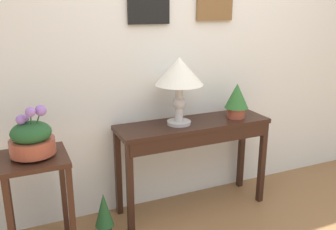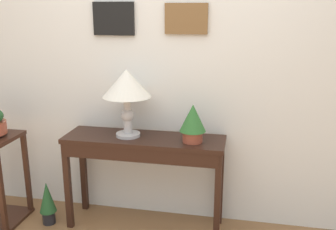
# 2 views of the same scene
# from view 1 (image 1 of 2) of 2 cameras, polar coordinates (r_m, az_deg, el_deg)

# --- Properties ---
(back_wall_with_art) EXTENTS (9.00, 0.13, 2.80)m
(back_wall_with_art) POSITION_cam_1_polar(r_m,az_deg,el_deg) (3.04, 3.51, 12.37)
(back_wall_with_art) COLOR silver
(back_wall_with_art) RESTS_ON ground
(console_table) EXTENTS (1.22, 0.36, 0.75)m
(console_table) POSITION_cam_1_polar(r_m,az_deg,el_deg) (2.90, 4.10, -3.37)
(console_table) COLOR black
(console_table) RESTS_ON ground
(table_lamp) EXTENTS (0.36, 0.36, 0.51)m
(table_lamp) POSITION_cam_1_polar(r_m,az_deg,el_deg) (2.73, 1.76, 6.24)
(table_lamp) COLOR #B7B7BC
(table_lamp) RESTS_ON console_table
(potted_plant_on_console) EXTENTS (0.19, 0.19, 0.28)m
(potted_plant_on_console) POSITION_cam_1_polar(r_m,az_deg,el_deg) (3.00, 10.61, 2.45)
(potted_plant_on_console) COLOR #9E4733
(potted_plant_on_console) RESTS_ON console_table
(pedestal_stand_left) EXTENTS (0.40, 0.40, 0.73)m
(pedestal_stand_left) POSITION_cam_1_polar(r_m,az_deg,el_deg) (2.58, -19.28, -13.58)
(pedestal_stand_left) COLOR #381E14
(pedestal_stand_left) RESTS_ON ground
(planter_bowl_wide) EXTENTS (0.27, 0.27, 0.33)m
(planter_bowl_wide) POSITION_cam_1_polar(r_m,az_deg,el_deg) (2.38, -20.38, -3.37)
(planter_bowl_wide) COLOR #9E4733
(planter_bowl_wide) RESTS_ON pedestal_stand_left
(potted_plant_floor) EXTENTS (0.13, 0.13, 0.36)m
(potted_plant_floor) POSITION_cam_1_polar(r_m,az_deg,el_deg) (2.75, -9.89, -14.94)
(potted_plant_floor) COLOR black
(potted_plant_floor) RESTS_ON ground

